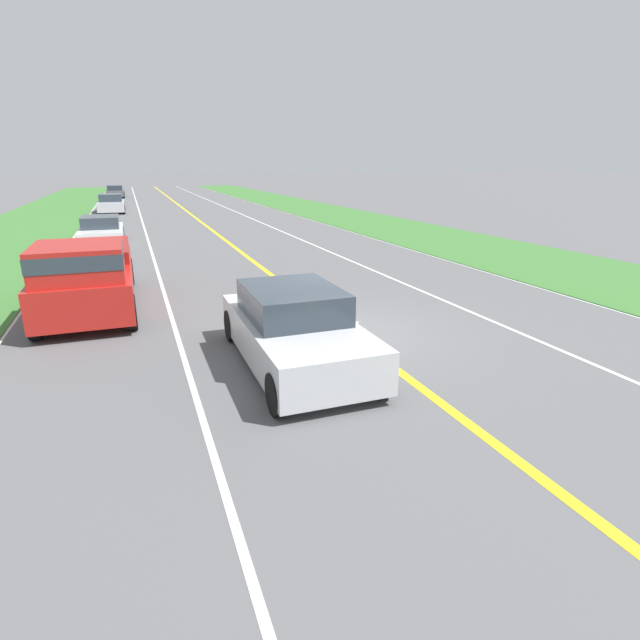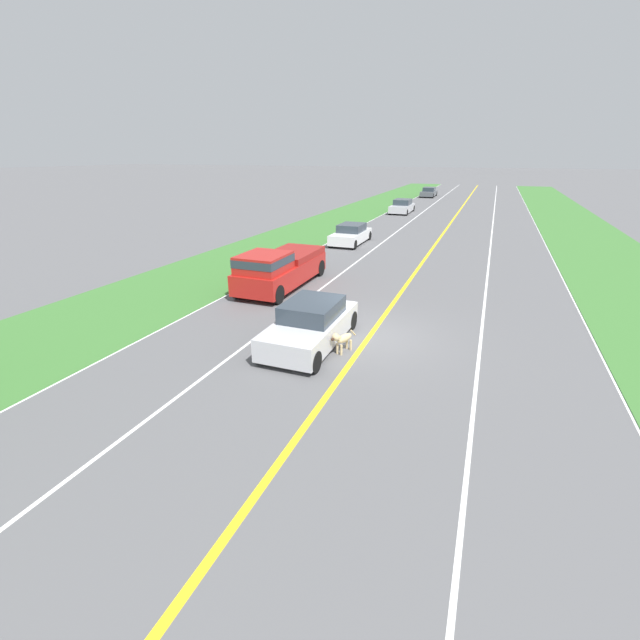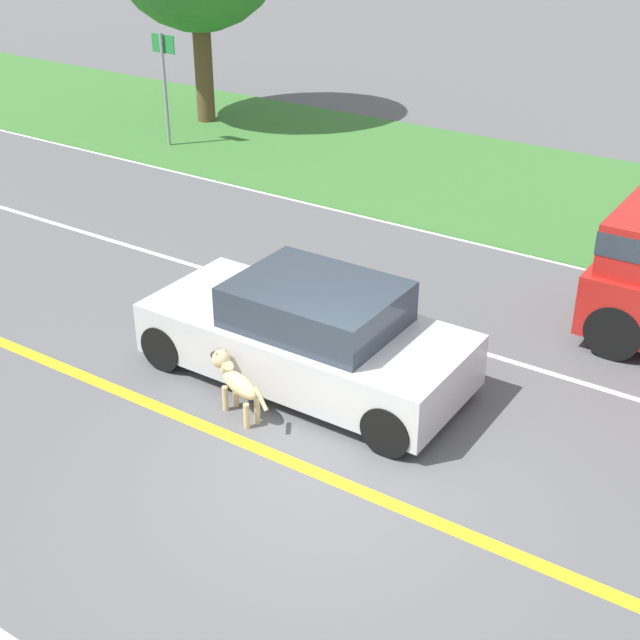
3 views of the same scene
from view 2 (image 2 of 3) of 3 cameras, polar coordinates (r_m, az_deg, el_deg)
name	(u,v)px [view 2 (image 2 of 3)]	position (r m, az deg, el deg)	size (l,w,h in m)	color
ground_plane	(370,335)	(14.59, 6.73, -2.02)	(400.00, 400.00, 0.00)	#5B5B5E
centre_divider_line	(370,335)	(14.58, 6.73, -2.00)	(0.18, 160.00, 0.01)	yellow
lane_edge_line_right	(198,309)	(17.54, -15.91, 1.37)	(0.14, 160.00, 0.01)	white
lane_edge_line_left	(610,371)	(14.69, 34.22, -5.62)	(0.14, 160.00, 0.01)	white
lane_dash_same_dir	(278,321)	(15.75, -5.65, -0.16)	(0.10, 160.00, 0.01)	white
lane_dash_oncoming	(480,351)	(14.21, 20.50, -3.93)	(0.10, 160.00, 0.01)	white
grass_verge_right	(139,300)	(19.45, -23.02, 2.44)	(6.00, 160.00, 0.03)	#3D7533
ego_car	(311,325)	(13.60, -1.23, -0.63)	(1.88, 4.27, 1.41)	silver
dog	(342,339)	(13.05, 2.97, -2.52)	(0.50, 1.17, 0.77)	#D1B784
pickup_truck	(279,268)	(19.52, -5.44, 6.97)	(2.11, 5.78, 1.85)	red
car_trailing_near	(351,234)	(29.74, 4.14, 11.30)	(1.84, 4.33, 1.30)	white
car_trailing_mid	(402,207)	(46.61, 10.89, 14.63)	(1.90, 4.60, 1.37)	silver
car_trailing_far	(429,192)	(65.58, 14.31, 16.17)	(1.87, 4.67, 1.31)	#51565B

